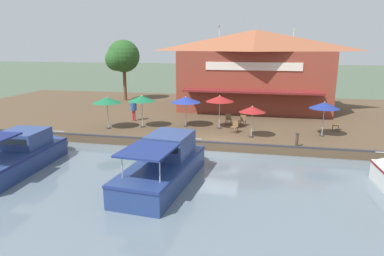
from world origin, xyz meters
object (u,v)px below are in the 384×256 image
mooring_post (297,140)px  cafe_chair_mid_patio (229,119)px  person_at_quay_edge (133,107)px  tree_behind_restaurant (122,57)px  waterfront_restaurant (254,69)px  patio_umbrella_by_entrance (220,99)px  patio_umbrella_mid_patio_left (325,105)px  motorboat_nearest_quay (168,163)px  patio_umbrella_near_quay_edge (186,100)px  patio_umbrella_far_corner (252,109)px  cafe_chair_back_row_seat (242,120)px  cafe_chair_far_corner_seat (336,124)px  cafe_chair_beside_entrance (235,126)px  motorboat_fourth_along (21,154)px  patio_umbrella_mid_patio_right (142,98)px  patio_umbrella_back_row (107,100)px

mooring_post → cafe_chair_mid_patio: bearing=-137.7°
person_at_quay_edge → tree_behind_restaurant: size_ratio=0.27×
waterfront_restaurant → patio_umbrella_by_entrance: size_ratio=5.76×
person_at_quay_edge → patio_umbrella_mid_patio_left: bearing=82.4°
motorboat_nearest_quay → patio_umbrella_near_quay_edge: bearing=-172.6°
waterfront_restaurant → patio_umbrella_mid_patio_left: 11.06m
patio_umbrella_far_corner → mooring_post: bearing=58.5°
patio_umbrella_by_entrance → mooring_post: bearing=54.5°
cafe_chair_mid_patio → patio_umbrella_by_entrance: bearing=-21.4°
person_at_quay_edge → motorboat_nearest_quay: 12.03m
waterfront_restaurant → cafe_chair_back_row_seat: waterfront_restaurant is taller
cafe_chair_back_row_seat → waterfront_restaurant: bearing=176.3°
patio_umbrella_near_quay_edge → person_at_quay_edge: patio_umbrella_near_quay_edge is taller
cafe_chair_far_corner_seat → tree_behind_restaurant: (-10.32, -21.05, 4.38)m
waterfront_restaurant → cafe_chair_mid_patio: bearing=-12.1°
cafe_chair_beside_entrance → cafe_chair_far_corner_seat: 7.56m
cafe_chair_mid_patio → motorboat_fourth_along: (10.61, -10.55, -0.27)m
mooring_post → motorboat_nearest_quay: bearing=-51.4°
cafe_chair_beside_entrance → patio_umbrella_mid_patio_right: bearing=-92.4°
motorboat_fourth_along → patio_umbrella_back_row: bearing=166.7°
patio_umbrella_back_row → cafe_chair_beside_entrance: patio_umbrella_back_row is taller
mooring_post → patio_umbrella_far_corner: bearing=-121.5°
motorboat_fourth_along → cafe_chair_far_corner_seat: bearing=119.0°
patio_umbrella_mid_patio_left → cafe_chair_beside_entrance: bearing=-86.8°
patio_umbrella_back_row → cafe_chair_back_row_seat: (-2.93, 9.89, -1.68)m
patio_umbrella_far_corner → motorboat_fourth_along: (7.11, -12.47, -1.73)m
patio_umbrella_mid_patio_right → cafe_chair_mid_patio: (-2.21, 6.40, -1.74)m
patio_umbrella_mid_patio_left → patio_umbrella_near_quay_edge: bearing=-95.1°
patio_umbrella_back_row → cafe_chair_far_corner_seat: 17.04m
waterfront_restaurant → cafe_chair_beside_entrance: size_ratio=17.14×
patio_umbrella_near_quay_edge → cafe_chair_back_row_seat: patio_umbrella_near_quay_edge is taller
waterfront_restaurant → patio_umbrella_back_row: 14.98m
cafe_chair_beside_entrance → cafe_chair_mid_patio: size_ratio=1.00×
waterfront_restaurant → motorboat_fourth_along: waterfront_restaurant is taller
person_at_quay_edge → patio_umbrella_by_entrance: bearing=80.5°
patio_umbrella_far_corner → motorboat_fourth_along: 14.46m
motorboat_nearest_quay → motorboat_fourth_along: size_ratio=1.00×
patio_umbrella_mid_patio_right → patio_umbrella_back_row: bearing=-68.2°
patio_umbrella_back_row → motorboat_nearest_quay: 10.29m
cafe_chair_beside_entrance → motorboat_nearest_quay: motorboat_nearest_quay is taller
cafe_chair_beside_entrance → tree_behind_restaurant: size_ratio=0.13×
patio_umbrella_by_entrance → patio_umbrella_mid_patio_left: (0.74, 7.29, -0.12)m
patio_umbrella_by_entrance → cafe_chair_mid_patio: bearing=158.6°
patio_umbrella_far_corner → mooring_post: size_ratio=2.57×
waterfront_restaurant → cafe_chair_back_row_seat: size_ratio=17.14×
patio_umbrella_mid_patio_left → motorboat_fourth_along: (8.44, -17.27, -1.95)m
patio_umbrella_back_row → cafe_chair_far_corner_seat: (-2.81, 16.73, -1.68)m
cafe_chair_back_row_seat → tree_behind_restaurant: 18.04m
cafe_chair_far_corner_seat → motorboat_fourth_along: 21.14m
cafe_chair_far_corner_seat → cafe_chair_beside_entrance: bearing=-73.5°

